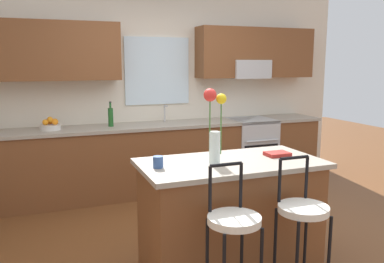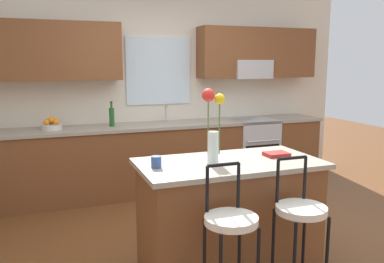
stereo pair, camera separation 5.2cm
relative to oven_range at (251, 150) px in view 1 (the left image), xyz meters
The scene contains 13 objects.
ground_plane 2.17m from the oven_range, 127.71° to the right, with size 14.00×14.00×0.00m, color brown.
back_wall_assembly 1.68m from the oven_range, 166.34° to the left, with size 5.60×0.50×2.70m.
counter_run 1.30m from the oven_range, behind, with size 4.56×0.64×0.92m.
sink_faucet 1.39m from the oven_range, behind, with size 0.02×0.13×0.23m.
oven_range is the anchor object (origin of this frame).
kitchen_island 2.55m from the oven_range, 123.09° to the right, with size 1.49×0.78×0.92m.
bar_stool_near 3.21m from the oven_range, 121.33° to the right, with size 0.36×0.36×1.04m.
bar_stool_middle 2.96m from the oven_range, 112.17° to the right, with size 0.36×0.36×1.04m.
flower_vase 2.77m from the oven_range, 125.67° to the right, with size 0.18×0.11×0.60m.
mug_ceramic 2.96m from the oven_range, 133.32° to the right, with size 0.08×0.08×0.09m, color #33518C.
cookbook 2.36m from the oven_range, 113.83° to the right, with size 0.20×0.15×0.03m, color maroon.
fruit_bowl_oranges 2.76m from the oven_range, behind, with size 0.24×0.24×0.16m.
bottle_olive_oil 2.08m from the oven_range, behind, with size 0.06×0.06×0.32m.
Camera 1 is at (-1.53, -3.32, 1.71)m, focal length 37.55 mm.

